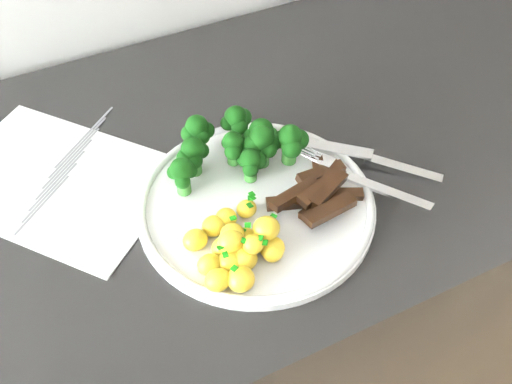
{
  "coord_description": "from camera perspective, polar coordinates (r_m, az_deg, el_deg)",
  "views": [
    {
      "loc": [
        -0.12,
        1.15,
        1.46
      ],
      "look_at": [
        0.09,
        1.58,
        0.93
      ],
      "focal_mm": 41.96,
      "sensor_mm": 36.0,
      "label": 1
    }
  ],
  "objects": [
    {
      "name": "counter",
      "position": [
        1.14,
        -5.83,
        -14.52
      ],
      "size": [
        2.4,
        0.6,
        0.9
      ],
      "color": "black",
      "rests_on": "ground"
    },
    {
      "name": "recipe_paper",
      "position": [
        0.8,
        -18.4,
        0.97
      ],
      "size": [
        0.34,
        0.35,
        0.0
      ],
      "color": "white",
      "rests_on": "counter"
    },
    {
      "name": "plate",
      "position": [
        0.73,
        0.0,
        -1.14
      ],
      "size": [
        0.29,
        0.29,
        0.02
      ],
      "color": "white",
      "rests_on": "counter"
    },
    {
      "name": "broccoli",
      "position": [
        0.75,
        -1.63,
        4.68
      ],
      "size": [
        0.18,
        0.11,
        0.06
      ],
      "color": "#2D6925",
      "rests_on": "plate"
    },
    {
      "name": "potatoes",
      "position": [
        0.67,
        -1.85,
        -5.21
      ],
      "size": [
        0.11,
        0.11,
        0.04
      ],
      "color": "gold",
      "rests_on": "plate"
    },
    {
      "name": "beef_strips",
      "position": [
        0.73,
        5.93,
        -0.07
      ],
      "size": [
        0.12,
        0.11,
        0.03
      ],
      "color": "black",
      "rests_on": "plate"
    },
    {
      "name": "fork",
      "position": [
        0.75,
        9.99,
        1.23
      ],
      "size": [
        0.11,
        0.18,
        0.02
      ],
      "color": "silver",
      "rests_on": "plate"
    },
    {
      "name": "knife",
      "position": [
        0.79,
        11.84,
        2.72
      ],
      "size": [
        0.16,
        0.16,
        0.02
      ],
      "color": "silver",
      "rests_on": "plate"
    }
  ]
}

